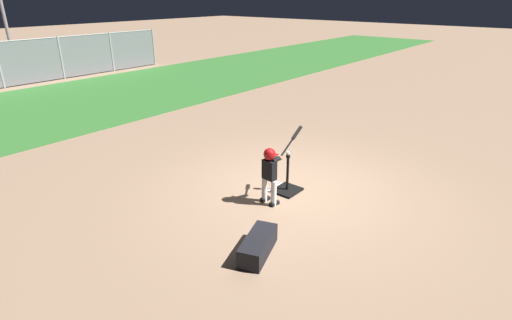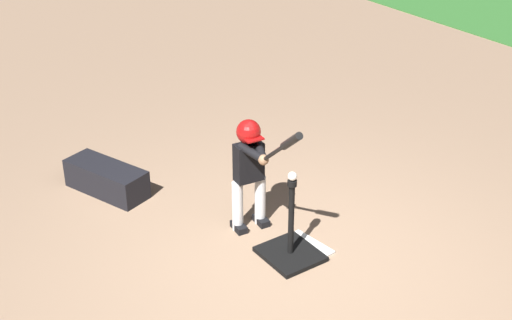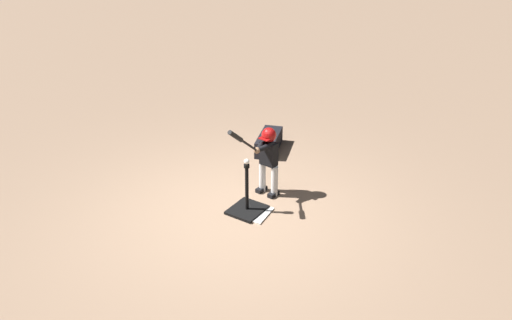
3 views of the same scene
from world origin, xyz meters
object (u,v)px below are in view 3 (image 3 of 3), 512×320
Objects in this scene: batter_child at (267,153)px; equipment_bag at (269,142)px; batting_tee at (247,206)px; baseball at (247,162)px.

batter_child reaches higher than equipment_bag.
batting_tee is 9.78× the size of baseball.
batting_tee is 2.01m from equipment_bag.
equipment_bag is (-1.31, -0.78, -0.52)m from batter_child.
batting_tee is 0.78m from batter_child.
baseball is at bearing 180.00° from batting_tee.
equipment_bag is at bearing -156.42° from batting_tee.
batting_tee is at bearing 3.57° from equipment_bag.
equipment_bag is at bearing -156.42° from baseball.
batter_child reaches higher than batting_tee.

